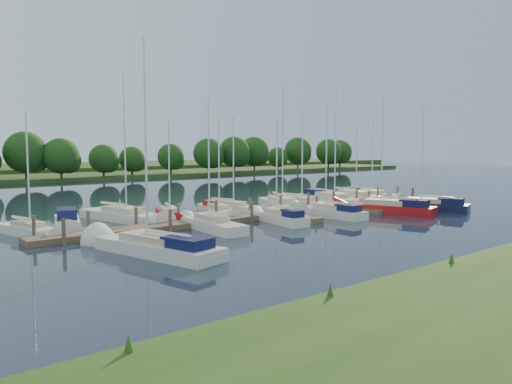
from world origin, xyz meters
TOP-DOWN VIEW (x-y plane):
  - ground at (0.00, 0.00)m, footprint 260.00×260.00m
  - dock at (0.00, 7.31)m, footprint 40.00×6.00m
  - mooring_pilings at (0.00, 8.43)m, footprint 38.24×2.84m
  - far_shore at (0.00, 75.00)m, footprint 180.00×30.00m
  - distant_hill at (0.00, 100.00)m, footprint 220.00×40.00m
  - treeline at (-2.92, 62.23)m, footprint 146.59×9.40m
  - sailboat_n_0 at (-18.77, 11.48)m, footprint 2.88×6.58m
  - motorboat at (-15.60, 13.45)m, footprint 3.11×6.01m
  - sailboat_n_2 at (-11.03, 13.61)m, footprint 3.99×9.49m
  - sailboat_n_3 at (-7.71, 12.36)m, footprint 3.33×6.38m
  - sailboat_n_4 at (-3.47, 11.57)m, footprint 2.93×6.60m
  - sailboat_n_5 at (-1.02, 12.90)m, footprint 3.48×7.02m
  - sailboat_n_6 at (3.51, 11.15)m, footprint 5.66×9.31m
  - sailboat_n_7 at (6.16, 11.42)m, footprint 2.41×7.44m
  - sailboat_n_8 at (10.96, 11.65)m, footprint 3.56×9.81m
  - sailboat_n_9 at (14.96, 12.00)m, footprint 2.08×8.71m
  - sailboat_n_10 at (17.52, 12.06)m, footprint 2.00×8.39m
  - sailboat_s_0 at (-15.01, 1.07)m, footprint 4.19×9.77m
  - sailboat_s_1 at (-8.15, 5.59)m, footprint 2.15×7.44m
  - sailboat_s_2 at (-2.12, 5.13)m, footprint 2.30×6.62m
  - sailboat_s_3 at (3.38, 4.99)m, footprint 1.90×7.50m
  - sailboat_s_4 at (9.00, 3.39)m, footprint 4.53×9.09m
  - sailboat_s_5 at (13.54, 2.33)m, footprint 4.22×8.21m

SIDE VIEW (x-z plane):
  - ground at x=0.00m, z-range 0.00..0.00m
  - dock at x=0.00m, z-range 0.00..0.40m
  - sailboat_n_5 at x=-1.02m, z-range -4.21..4.74m
  - sailboat_n_0 at x=-18.77m, z-range -3.93..4.47m
  - sailboat_n_3 at x=-7.71m, z-range -3.87..4.41m
  - sailboat_n_9 at x=14.96m, z-range -5.28..5.82m
  - sailboat_n_7 at x=6.16m, z-range -4.46..5.00m
  - sailboat_n_2 at x=-11.03m, z-range -5.67..6.21m
  - sailboat_n_6 at x=3.51m, z-range -5.79..6.34m
  - sailboat_s_1 at x=-8.15m, z-range -4.53..5.09m
  - far_shore at x=0.00m, z-range 0.00..0.60m
  - sailboat_n_4 at x=-3.47m, z-range -3.92..4.55m
  - sailboat_n_10 at x=17.52m, z-range -5.02..5.66m
  - sailboat_s_0 at x=-15.01m, z-range -5.78..6.43m
  - sailboat_n_8 at x=10.96m, z-range -5.80..6.45m
  - sailboat_s_3 at x=3.38m, z-range -4.52..5.17m
  - sailboat_s_5 at x=13.54m, z-range -4.95..5.61m
  - sailboat_s_2 at x=-2.12m, z-range -3.96..4.62m
  - sailboat_s_4 at x=9.00m, z-range -5.48..6.16m
  - motorboat at x=-15.60m, z-range -0.50..1.20m
  - mooring_pilings at x=0.00m, z-range -0.40..1.60m
  - distant_hill at x=0.00m, z-range 0.00..1.40m
  - treeline at x=-2.92m, z-range -0.12..8.13m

